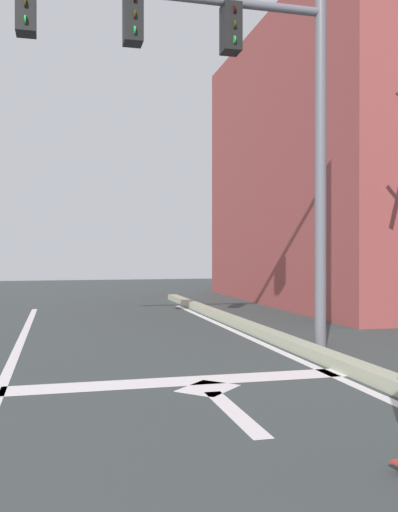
# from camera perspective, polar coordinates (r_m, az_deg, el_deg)

# --- Properties ---
(stop_bar) EXTENTS (3.59, 0.40, 0.01)m
(stop_bar) POSITION_cam_1_polar(r_m,az_deg,el_deg) (5.95, -1.69, -12.57)
(stop_bar) COLOR silver
(stop_bar) RESTS_ON ground
(lane_arrow_stem) EXTENTS (0.16, 1.40, 0.01)m
(lane_arrow_stem) POSITION_cam_1_polar(r_m,az_deg,el_deg) (4.87, 3.60, -15.52)
(lane_arrow_stem) COLOR silver
(lane_arrow_stem) RESTS_ON ground
(lane_arrow_head) EXTENTS (0.71, 0.71, 0.01)m
(lane_arrow_head) POSITION_cam_1_polar(r_m,az_deg,el_deg) (5.66, 0.92, -13.26)
(lane_arrow_head) COLOR silver
(lane_arrow_head) RESTS_ON ground
(traffic_signal_mast) EXTENTS (5.31, 0.34, 4.88)m
(traffic_signal_mast) POSITION_cam_1_polar(r_m,az_deg,el_deg) (7.78, 0.88, 17.98)
(traffic_signal_mast) COLOR #5D5C65
(traffic_signal_mast) RESTS_ON ground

